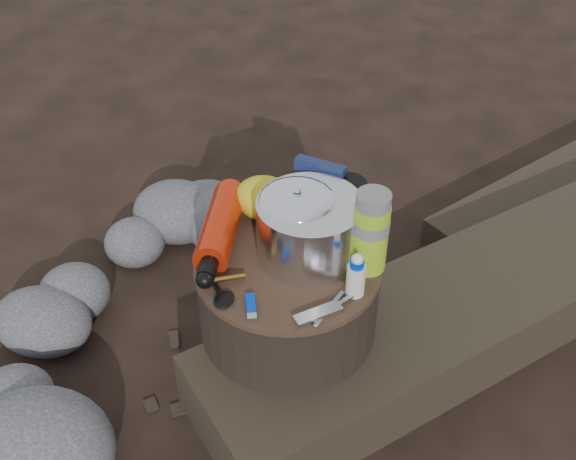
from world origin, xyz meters
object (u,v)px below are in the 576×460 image
at_px(camping_pot, 297,220).
at_px(travel_mug, 346,207).
at_px(fuel_bottle, 221,226).
at_px(stump, 288,322).
at_px(log_main, 548,269).
at_px(thermos, 370,232).

xyz_separation_m(camping_pot, travel_mug, (0.08, 0.11, -0.02)).
bearing_deg(fuel_bottle, camping_pot, -4.13).
relative_size(stump, log_main, 0.20).
distance_m(log_main, thermos, 0.75).
relative_size(log_main, camping_pot, 12.91).
bearing_deg(stump, fuel_bottle, 174.80).
bearing_deg(travel_mug, camping_pot, -125.91).
distance_m(camping_pot, travel_mug, 0.14).
xyz_separation_m(stump, log_main, (0.57, 0.56, -0.10)).
distance_m(fuel_bottle, thermos, 0.35).
xyz_separation_m(log_main, travel_mug, (-0.49, -0.40, 0.36)).
height_order(thermos, travel_mug, thermos).
relative_size(camping_pot, travel_mug, 1.26).
relative_size(stump, fuel_bottle, 1.29).
bearing_deg(camping_pot, stump, -90.70).
bearing_deg(log_main, fuel_bottle, -107.22).
bearing_deg(log_main, camping_pot, -101.69).
bearing_deg(stump, log_main, 44.21).
distance_m(stump, travel_mug, 0.31).
xyz_separation_m(fuel_bottle, thermos, (0.34, 0.04, 0.06)).
bearing_deg(log_main, travel_mug, -104.33).
xyz_separation_m(camping_pot, fuel_bottle, (-0.17, -0.04, -0.04)).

